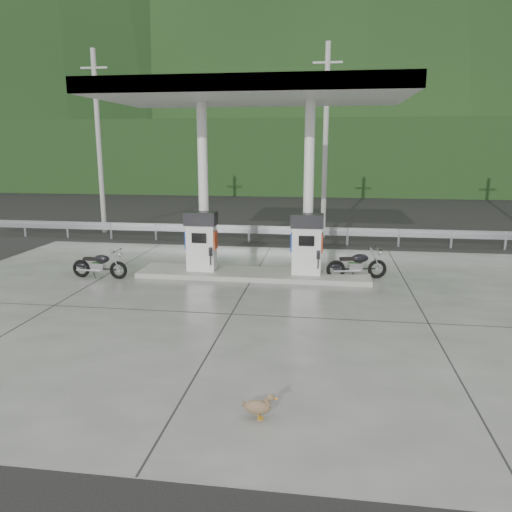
# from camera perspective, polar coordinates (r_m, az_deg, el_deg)

# --- Properties ---
(ground) EXTENTS (160.00, 160.00, 0.00)m
(ground) POSITION_cam_1_polar(r_m,az_deg,el_deg) (12.82, -1.97, -5.29)
(ground) COLOR black
(ground) RESTS_ON ground
(forecourt_apron) EXTENTS (18.00, 14.00, 0.02)m
(forecourt_apron) POSITION_cam_1_polar(r_m,az_deg,el_deg) (12.81, -1.98, -5.24)
(forecourt_apron) COLOR #63635F
(forecourt_apron) RESTS_ON ground
(pump_island) EXTENTS (7.00, 1.40, 0.15)m
(pump_island) POSITION_cam_1_polar(r_m,az_deg,el_deg) (15.16, -0.31, -2.09)
(pump_island) COLOR gray
(pump_island) RESTS_ON forecourt_apron
(gas_pump_left) EXTENTS (0.95, 0.55, 1.80)m
(gas_pump_left) POSITION_cam_1_polar(r_m,az_deg,el_deg) (15.26, -6.27, 1.68)
(gas_pump_left) COLOR silver
(gas_pump_left) RESTS_ON pump_island
(gas_pump_right) EXTENTS (0.95, 0.55, 1.80)m
(gas_pump_right) POSITION_cam_1_polar(r_m,az_deg,el_deg) (14.80, 5.82, 1.35)
(gas_pump_right) COLOR silver
(gas_pump_right) RESTS_ON pump_island
(canopy_column_left) EXTENTS (0.30, 0.30, 5.00)m
(canopy_column_left) POSITION_cam_1_polar(r_m,az_deg,el_deg) (15.43, -6.04, 7.81)
(canopy_column_left) COLOR white
(canopy_column_left) RESTS_ON pump_island
(canopy_column_right) EXTENTS (0.30, 0.30, 5.00)m
(canopy_column_right) POSITION_cam_1_polar(r_m,az_deg,el_deg) (14.97, 6.03, 7.66)
(canopy_column_right) COLOR white
(canopy_column_right) RESTS_ON pump_island
(canopy_roof) EXTENTS (8.50, 5.00, 0.40)m
(canopy_roof) POSITION_cam_1_polar(r_m,az_deg,el_deg) (14.75, -0.34, 18.16)
(canopy_roof) COLOR silver
(canopy_roof) RESTS_ON canopy_column_left
(guardrail) EXTENTS (26.00, 0.16, 1.42)m
(guardrail) POSITION_cam_1_polar(r_m,az_deg,el_deg) (20.38, 1.98, 3.44)
(guardrail) COLOR #A0A3A7
(guardrail) RESTS_ON ground
(road) EXTENTS (60.00, 7.00, 0.01)m
(road) POSITION_cam_1_polar(r_m,az_deg,el_deg) (23.93, 2.89, 3.07)
(road) COLOR black
(road) RESTS_ON ground
(utility_pole_a) EXTENTS (0.22, 0.22, 8.00)m
(utility_pole_a) POSITION_cam_1_polar(r_m,az_deg,el_deg) (23.80, -17.51, 12.14)
(utility_pole_a) COLOR gray
(utility_pole_a) RESTS_ON ground
(utility_pole_b) EXTENTS (0.22, 0.22, 8.00)m
(utility_pole_b) POSITION_cam_1_polar(r_m,az_deg,el_deg) (21.51, 7.93, 12.61)
(utility_pole_b) COLOR gray
(utility_pole_b) RESTS_ON ground
(tree_band) EXTENTS (80.00, 6.00, 6.00)m
(tree_band) POSITION_cam_1_polar(r_m,az_deg,el_deg) (42.08, 5.35, 11.19)
(tree_band) COLOR black
(tree_band) RESTS_ON ground
(forested_hills) EXTENTS (100.00, 40.00, 140.00)m
(forested_hills) POSITION_cam_1_polar(r_m,az_deg,el_deg) (72.15, 6.56, 9.29)
(forested_hills) COLOR black
(forested_hills) RESTS_ON ground
(motorcycle_left) EXTENTS (1.64, 0.56, 0.77)m
(motorcycle_left) POSITION_cam_1_polar(r_m,az_deg,el_deg) (15.66, -17.45, -1.03)
(motorcycle_left) COLOR black
(motorcycle_left) RESTS_ON forecourt_apron
(motorcycle_right) EXTENTS (1.78, 0.87, 0.81)m
(motorcycle_right) POSITION_cam_1_polar(r_m,az_deg,el_deg) (15.18, 11.43, -1.05)
(motorcycle_right) COLOR black
(motorcycle_right) RESTS_ON forecourt_apron
(duck) EXTENTS (0.48, 0.14, 0.34)m
(duck) POSITION_cam_1_polar(r_m,az_deg,el_deg) (7.57, 0.18, -16.93)
(duck) COLOR brown
(duck) RESTS_ON forecourt_apron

